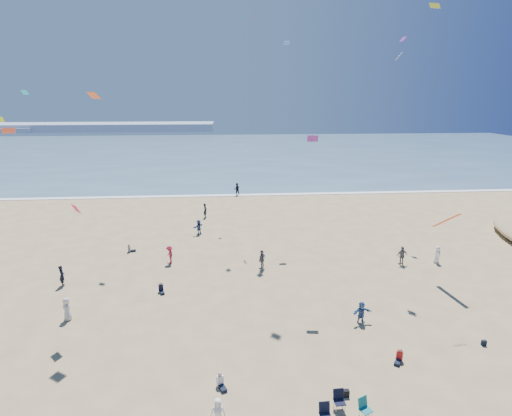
{
  "coord_description": "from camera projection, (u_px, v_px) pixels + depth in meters",
  "views": [
    {
      "loc": [
        0.24,
        -14.95,
        14.82
      ],
      "look_at": [
        2.0,
        8.0,
        8.34
      ],
      "focal_mm": 28.0,
      "sensor_mm": 36.0,
      "label": 1
    }
  ],
  "objects": [
    {
      "name": "seated_group",
      "position": [
        238.0,
        330.0,
        25.43
      ],
      "size": [
        20.41,
        29.9,
        0.84
      ],
      "color": "white",
      "rests_on": "ground"
    },
    {
      "name": "kites_aloft",
      "position": [
        358.0,
        116.0,
        27.6
      ],
      "size": [
        42.72,
        45.53,
        30.96
      ],
      "color": "red",
      "rests_on": "ground"
    },
    {
      "name": "surf_line",
      "position": [
        225.0,
        195.0,
        61.53
      ],
      "size": [
        220.0,
        1.2,
        0.08
      ],
      "primitive_type": "cube",
      "color": "white",
      "rests_on": "ground"
    },
    {
      "name": "headland_far",
      "position": [
        89.0,
        127.0,
        176.66
      ],
      "size": [
        110.0,
        20.0,
        3.2
      ],
      "primitive_type": "cube",
      "color": "#7A8EA8",
      "rests_on": "ground"
    },
    {
      "name": "standing_flyers",
      "position": [
        233.0,
        252.0,
        37.07
      ],
      "size": [
        33.16,
        47.2,
        1.92
      ],
      "color": "slate",
      "rests_on": "ground"
    },
    {
      "name": "navy_bag",
      "position": [
        484.0,
        343.0,
        24.54
      ],
      "size": [
        0.28,
        0.18,
        0.34
      ],
      "primitive_type": "cube",
      "color": "black",
      "rests_on": "ground"
    },
    {
      "name": "chair_cluster",
      "position": [
        344.0,
        408.0,
        18.96
      ],
      "size": [
        2.71,
        1.42,
        1.0
      ],
      "color": "black",
      "rests_on": "ground"
    },
    {
      "name": "ocean",
      "position": [
        225.0,
        152.0,
        109.52
      ],
      "size": [
        220.0,
        100.0,
        0.06
      ],
      "primitive_type": "cube",
      "color": "#476B84",
      "rests_on": "ground"
    },
    {
      "name": "black_backpack",
      "position": [
        346.0,
        393.0,
        20.36
      ],
      "size": [
        0.3,
        0.22,
        0.38
      ],
      "primitive_type": "cube",
      "color": "black",
      "rests_on": "ground"
    }
  ]
}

